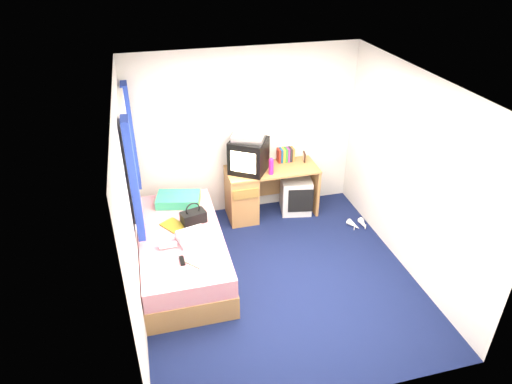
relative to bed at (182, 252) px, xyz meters
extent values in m
plane|color=#0C1438|center=(1.10, -0.46, -0.27)|extent=(3.40, 3.40, 0.00)
plane|color=white|center=(1.10, -0.46, 2.13)|extent=(3.40, 3.40, 0.00)
plane|color=silver|center=(1.10, 1.24, 0.93)|extent=(3.20, 0.00, 3.20)
plane|color=silver|center=(1.10, -2.16, 0.93)|extent=(3.20, 0.00, 3.20)
plane|color=silver|center=(-0.50, -0.46, 0.93)|extent=(0.00, 3.40, 3.40)
plane|color=silver|center=(2.70, -0.46, 0.93)|extent=(0.00, 3.40, 3.40)
cube|color=#B07F49|center=(0.00, 0.00, -0.12)|extent=(1.00, 2.00, 0.30)
cube|color=olive|center=(0.50, -0.40, -0.11)|extent=(0.02, 0.70, 0.18)
cube|color=white|center=(0.00, 0.00, 0.15)|extent=(0.98, 1.98, 0.24)
cube|color=teal|center=(0.06, 0.69, 0.33)|extent=(0.62, 0.47, 0.12)
cube|color=#B07F49|center=(1.42, 0.96, 0.47)|extent=(1.30, 0.55, 0.03)
cube|color=#B07F49|center=(0.97, 0.96, 0.09)|extent=(0.40, 0.52, 0.72)
cube|color=#B07F49|center=(2.05, 0.96, 0.09)|extent=(0.04, 0.52, 0.72)
cube|color=#B07F49|center=(1.67, 1.21, 0.18)|extent=(0.78, 0.03, 0.55)
cube|color=silver|center=(1.79, 0.95, 0.00)|extent=(0.50, 0.50, 0.54)
cube|color=black|center=(1.09, 0.98, 0.72)|extent=(0.63, 0.62, 0.47)
cube|color=#FFDDA1|center=(0.97, 0.79, 0.72)|extent=(0.31, 0.21, 0.29)
cube|color=#B3B4B6|center=(1.09, 0.98, 0.99)|extent=(0.52, 0.46, 0.08)
cube|color=maroon|center=(1.57, 1.14, 0.58)|extent=(0.03, 0.13, 0.20)
cube|color=navy|center=(1.60, 1.14, 0.58)|extent=(0.03, 0.13, 0.20)
cube|color=gold|center=(1.64, 1.14, 0.58)|extent=(0.03, 0.13, 0.20)
cube|color=#337F33|center=(1.67, 1.14, 0.58)|extent=(0.03, 0.13, 0.20)
cube|color=#7F337F|center=(1.71, 1.14, 0.58)|extent=(0.03, 0.13, 0.20)
cube|color=#262626|center=(1.74, 1.14, 0.58)|extent=(0.03, 0.13, 0.20)
cube|color=#B26633|center=(1.78, 1.14, 0.58)|extent=(0.03, 0.13, 0.20)
cube|color=black|center=(1.94, 1.06, 0.55)|extent=(0.04, 0.12, 0.14)
cylinder|color=#E4207D|center=(1.36, 0.80, 0.59)|extent=(0.07, 0.07, 0.22)
cylinder|color=silver|center=(1.27, 0.96, 0.58)|extent=(0.07, 0.07, 0.19)
cube|color=black|center=(0.19, 0.20, 0.35)|extent=(0.33, 0.24, 0.15)
torus|color=black|center=(0.19, 0.20, 0.46)|extent=(0.18, 0.06, 0.18)
cube|color=white|center=(0.13, -0.18, 0.33)|extent=(0.38, 0.34, 0.11)
cube|color=yellow|center=(-0.07, 0.19, 0.28)|extent=(0.33, 0.35, 0.01)
cylinder|color=white|center=(-0.16, -0.25, 0.31)|extent=(0.20, 0.07, 0.07)
cube|color=gold|center=(0.07, -0.60, 0.28)|extent=(0.19, 0.20, 0.01)
cube|color=black|center=(-0.04, -0.53, 0.28)|extent=(0.05, 0.16, 0.02)
cube|color=silver|center=(-0.48, 0.44, 1.18)|extent=(0.02, 0.90, 1.10)
cube|color=white|center=(-0.47, 0.44, 1.77)|extent=(0.06, 1.06, 0.08)
cube|color=white|center=(-0.47, 0.44, 0.59)|extent=(0.06, 1.06, 0.08)
cube|color=navy|center=(-0.43, -0.15, 1.13)|extent=(0.08, 0.24, 1.40)
cube|color=navy|center=(-0.43, 1.03, 1.13)|extent=(0.08, 0.24, 1.40)
cone|color=white|center=(2.45, 0.30, -0.23)|extent=(0.15, 0.24, 0.09)
cone|color=white|center=(2.59, 0.29, -0.23)|extent=(0.11, 0.23, 0.09)
camera|label=1|loc=(-0.24, -4.53, 3.45)|focal=32.00mm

